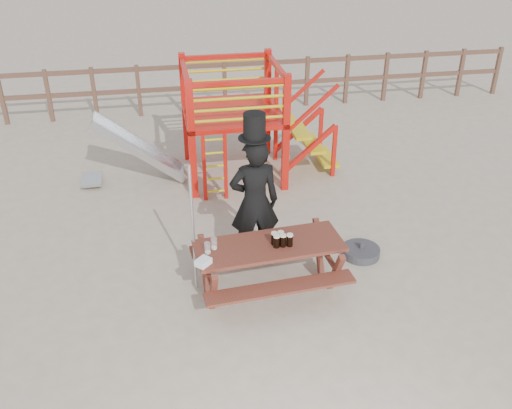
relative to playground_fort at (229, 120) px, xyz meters
The scene contains 10 objects.
ground 3.74m from the playground_fort, 91.99° to the right, with size 60.00×60.00×0.00m, color #B5A38D.
back_fence 3.44m from the playground_fort, 92.08° to the left, with size 15.09×0.09×1.20m.
playground_fort is the anchor object (origin of this frame).
picnic_table 3.64m from the playground_fort, 89.65° to the right, with size 2.01×1.46×0.74m.
man_with_hat 2.85m from the playground_fort, 90.76° to the right, with size 0.69×0.46×2.24m.
metal_pole 3.47m from the playground_fort, 105.53° to the right, with size 0.04×0.04×1.83m, color #B2B2B7.
parasol_base 3.54m from the playground_fort, 63.42° to the right, with size 0.55×0.55×0.23m.
paper_bag 3.99m from the playground_fort, 102.45° to the right, with size 0.18×0.14×0.08m, color white.
stout_pints 3.65m from the playground_fort, 87.47° to the right, with size 0.27×0.16×0.17m.
empty_glasses 3.68m from the playground_fort, 101.51° to the right, with size 0.17×0.16×0.15m.
Camera 1 is at (-1.12, -5.99, 4.79)m, focal length 40.00 mm.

